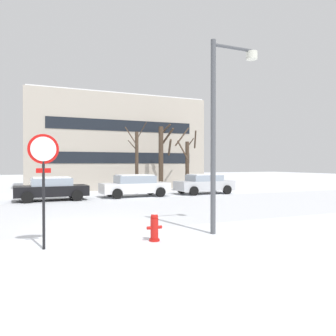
# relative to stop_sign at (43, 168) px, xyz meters

# --- Properties ---
(ground_plane) EXTENTS (120.00, 120.00, 0.00)m
(ground_plane) POSITION_rel_stop_sign_xyz_m (1.63, 2.49, -2.06)
(ground_plane) COLOR white
(road_surface) EXTENTS (80.00, 9.21, 0.00)m
(road_surface) POSITION_rel_stop_sign_xyz_m (1.63, 6.10, -2.05)
(road_surface) COLOR silver
(road_surface) RESTS_ON ground
(stop_sign) EXTENTS (0.76, 0.13, 2.93)m
(stop_sign) POSITION_rel_stop_sign_xyz_m (0.00, 0.00, 0.00)
(stop_sign) COLOR black
(stop_sign) RESTS_ON ground
(fire_hydrant) EXTENTS (0.44, 0.30, 0.82)m
(fire_hydrant) POSITION_rel_stop_sign_xyz_m (2.90, -0.30, -1.65)
(fire_hydrant) COLOR red
(fire_hydrant) RESTS_ON ground
(street_lamp) EXTENTS (1.71, 0.36, 6.00)m
(street_lamp) POSITION_rel_stop_sign_xyz_m (5.21, -0.12, 1.58)
(street_lamp) COLOR #4C4F54
(street_lamp) RESTS_ON ground
(parked_car_black) EXTENTS (4.15, 2.16, 1.38)m
(parked_car_black) POSITION_rel_stop_sign_xyz_m (1.07, 11.80, -1.34)
(parked_car_black) COLOR black
(parked_car_black) RESTS_ON ground
(parked_car_white) EXTENTS (4.49, 2.10, 1.45)m
(parked_car_white) POSITION_rel_stop_sign_xyz_m (6.28, 11.97, -1.31)
(parked_car_white) COLOR white
(parked_car_white) RESTS_ON ground
(parked_car_silver) EXTENTS (4.19, 2.10, 1.42)m
(parked_car_silver) POSITION_rel_stop_sign_xyz_m (11.49, 11.96, -1.33)
(parked_car_silver) COLOR silver
(parked_car_silver) RESTS_ON ground
(tree_far_left) EXTENTS (1.74, 1.74, 5.11)m
(tree_far_left) POSITION_rel_stop_sign_xyz_m (11.40, 14.50, 0.27)
(tree_far_left) COLOR #423326
(tree_far_left) RESTS_ON ground
(tree_far_right) EXTENTS (1.50, 1.49, 5.16)m
(tree_far_right) POSITION_rel_stop_sign_xyz_m (7.02, 13.87, 0.31)
(tree_far_right) COLOR #423326
(tree_far_right) RESTS_ON ground
(tree_far_mid) EXTENTS (1.20, 1.95, 5.37)m
(tree_far_mid) POSITION_rel_stop_sign_xyz_m (9.65, 15.46, 0.73)
(tree_far_mid) COLOR #423326
(tree_far_mid) RESTS_ON ground
(building_far_left) EXTENTS (15.12, 8.70, 8.03)m
(building_far_left) POSITION_rel_stop_sign_xyz_m (7.12, 21.91, 1.96)
(building_far_left) COLOR #B2A899
(building_far_left) RESTS_ON ground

